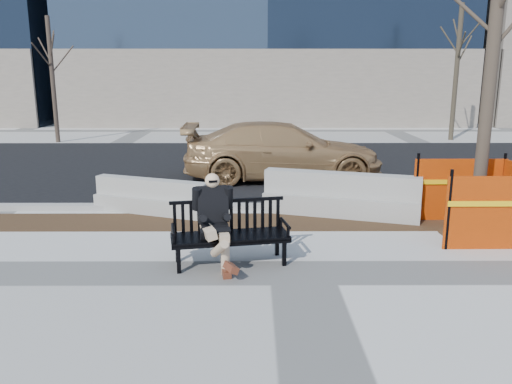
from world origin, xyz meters
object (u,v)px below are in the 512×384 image
seated_man (215,263)px  jersey_barrier_right (340,215)px  bench (230,263)px  jersey_barrier_left (152,213)px  sedan (282,179)px  tree_fence (474,233)px

seated_man → jersey_barrier_right: bearing=38.0°
bench → jersey_barrier_right: 3.45m
jersey_barrier_left → sedan: bearing=70.7°
tree_fence → jersey_barrier_left: (-6.18, 1.42, 0.00)m
bench → sedan: size_ratio=0.34×
bench → jersey_barrier_left: bench is taller
seated_man → tree_fence: bearing=7.1°
bench → seated_man: bearing=168.5°
jersey_barrier_left → seated_man: bearing=-41.5°
bench → sedan: (1.15, 6.38, 0.00)m
bench → jersey_barrier_right: (2.14, 2.71, 0.00)m
sedan → jersey_barrier_right: sedan is taller
tree_fence → jersey_barrier_right: bearing=152.0°
jersey_barrier_left → jersey_barrier_right: bearing=17.8°
sedan → jersey_barrier_right: bearing=-166.6°
jersey_barrier_left → jersey_barrier_right: size_ratio=0.81×
bench → jersey_barrier_right: size_ratio=0.58×
sedan → jersey_barrier_left: sedan is taller
sedan → jersey_barrier_left: 4.52m
seated_man → sedan: sedan is taller
tree_fence → jersey_barrier_right: tree_fence is taller
bench → tree_fence: (4.41, 1.50, 0.00)m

